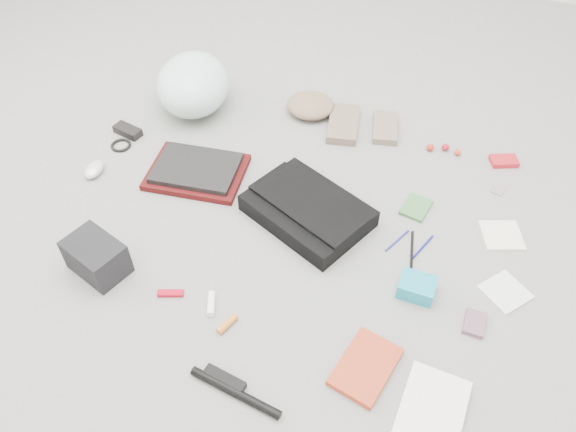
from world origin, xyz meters
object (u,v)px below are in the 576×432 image
(messenger_bag, at_px, (308,211))
(accordion_wallet, at_px, (417,287))
(camera_bag, at_px, (97,257))
(book_red, at_px, (366,367))
(laptop, at_px, (196,168))
(bike_helmet, at_px, (193,84))

(messenger_bag, distance_m, accordion_wallet, 0.45)
(camera_bag, height_order, book_red, camera_bag)
(messenger_bag, relative_size, laptop, 1.32)
(book_red, relative_size, accordion_wallet, 1.88)
(bike_helmet, distance_m, accordion_wallet, 1.22)
(laptop, relative_size, accordion_wallet, 2.77)
(messenger_bag, relative_size, accordion_wallet, 3.66)
(bike_helmet, bearing_deg, camera_bag, -102.86)
(messenger_bag, relative_size, camera_bag, 2.20)
(messenger_bag, bearing_deg, book_red, -31.19)
(laptop, height_order, bike_helmet, bike_helmet)
(bike_helmet, relative_size, accordion_wallet, 3.40)
(camera_bag, xyz_separation_m, accordion_wallet, (0.95, 0.24, -0.03))
(camera_bag, relative_size, book_red, 0.89)
(accordion_wallet, bearing_deg, laptop, 165.32)
(laptop, xyz_separation_m, camera_bag, (-0.09, -0.50, 0.02))
(messenger_bag, distance_m, camera_bag, 0.69)
(bike_helmet, bearing_deg, accordion_wallet, -50.15)
(messenger_bag, height_order, accordion_wallet, messenger_bag)
(messenger_bag, distance_m, bike_helmet, 0.78)
(laptop, bearing_deg, book_red, -41.89)
(camera_bag, height_order, accordion_wallet, camera_bag)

